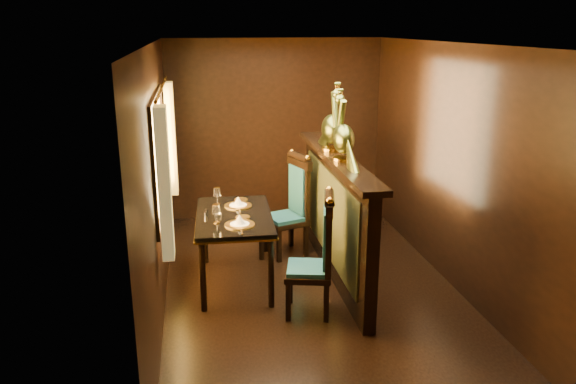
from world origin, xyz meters
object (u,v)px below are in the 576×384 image
(peacock_left, at_px, (344,126))
(peacock_right, at_px, (333,116))
(chair_right, at_px, (294,201))
(chair_left, at_px, (320,251))
(dining_table, at_px, (234,221))

(peacock_left, relative_size, peacock_right, 0.93)
(peacock_right, bearing_deg, peacock_left, -90.00)
(peacock_left, bearing_deg, chair_right, 108.99)
(chair_left, distance_m, chair_right, 1.52)
(chair_left, bearing_deg, dining_table, 146.68)
(dining_table, xyz_separation_m, peacock_left, (1.10, -0.23, 1.01))
(chair_left, bearing_deg, peacock_right, 84.42)
(chair_right, xyz_separation_m, peacock_right, (0.33, -0.49, 1.09))
(peacock_left, bearing_deg, peacock_right, 90.00)
(dining_table, distance_m, chair_left, 1.09)
(peacock_left, height_order, peacock_right, peacock_right)
(dining_table, distance_m, chair_right, 1.06)
(chair_right, distance_m, peacock_left, 1.46)
(dining_table, height_order, chair_left, chair_left)
(peacock_right, bearing_deg, chair_right, 123.79)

